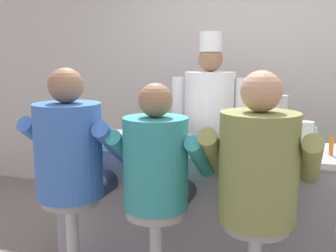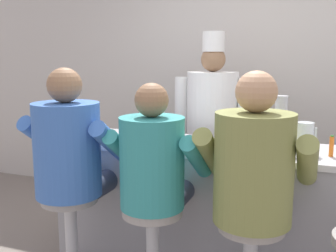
{
  "view_description": "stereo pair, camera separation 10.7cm",
  "coord_description": "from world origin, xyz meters",
  "px_view_note": "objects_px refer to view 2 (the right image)",
  "views": [
    {
      "loc": [
        0.52,
        -2.43,
        1.59
      ],
      "look_at": [
        -0.41,
        0.28,
        1.09
      ],
      "focal_mm": 42.0,
      "sensor_mm": 36.0,
      "label": 1
    },
    {
      "loc": [
        0.62,
        -2.39,
        1.59
      ],
      "look_at": [
        -0.41,
        0.28,
        1.09
      ],
      "focal_mm": 42.0,
      "sensor_mm": 36.0,
      "label": 2
    }
  ],
  "objects_px": {
    "hot_sauce_bottle_orange": "(331,146)",
    "water_pitcher_clear": "(305,138)",
    "diner_seated_teal": "(154,171)",
    "diner_seated_olive": "(254,175)",
    "ketchup_bottle_red": "(230,135)",
    "cereal_bowl": "(197,142)",
    "coffee_mug_white": "(138,138)",
    "cup_stack_steel": "(280,123)",
    "diner_seated_blue": "(71,156)",
    "mustard_bottle_yellow": "(282,139)",
    "breakfast_plate": "(105,137)",
    "cook_in_whites_near": "(212,124)"
  },
  "relations": [
    {
      "from": "breakfast_plate",
      "to": "diner_seated_blue",
      "type": "height_order",
      "value": "diner_seated_blue"
    },
    {
      "from": "water_pitcher_clear",
      "to": "diner_seated_teal",
      "type": "xyz_separation_m",
      "value": [
        -0.84,
        -0.54,
        -0.16
      ]
    },
    {
      "from": "cook_in_whites_near",
      "to": "diner_seated_blue",
      "type": "bearing_deg",
      "value": -116.16
    },
    {
      "from": "ketchup_bottle_red",
      "to": "hot_sauce_bottle_orange",
      "type": "bearing_deg",
      "value": 10.76
    },
    {
      "from": "mustard_bottle_yellow",
      "to": "cup_stack_steel",
      "type": "bearing_deg",
      "value": 101.93
    },
    {
      "from": "hot_sauce_bottle_orange",
      "to": "diner_seated_olive",
      "type": "xyz_separation_m",
      "value": [
        -0.4,
        -0.51,
        -0.09
      ]
    },
    {
      "from": "water_pitcher_clear",
      "to": "ketchup_bottle_red",
      "type": "bearing_deg",
      "value": -163.46
    },
    {
      "from": "cereal_bowl",
      "to": "coffee_mug_white",
      "type": "relative_size",
      "value": 1.09
    },
    {
      "from": "hot_sauce_bottle_orange",
      "to": "cup_stack_steel",
      "type": "relative_size",
      "value": 0.37
    },
    {
      "from": "ketchup_bottle_red",
      "to": "diner_seated_olive",
      "type": "bearing_deg",
      "value": -60.19
    },
    {
      "from": "mustard_bottle_yellow",
      "to": "diner_seated_teal",
      "type": "xyz_separation_m",
      "value": [
        -0.7,
        -0.48,
        -0.16
      ]
    },
    {
      "from": "breakfast_plate",
      "to": "diner_seated_blue",
      "type": "xyz_separation_m",
      "value": [
        0.02,
        -0.49,
        -0.03
      ]
    },
    {
      "from": "hot_sauce_bottle_orange",
      "to": "diner_seated_blue",
      "type": "bearing_deg",
      "value": -162.18
    },
    {
      "from": "mustard_bottle_yellow",
      "to": "diner_seated_olive",
      "type": "distance_m",
      "value": 0.5
    },
    {
      "from": "coffee_mug_white",
      "to": "cereal_bowl",
      "type": "bearing_deg",
      "value": 7.76
    },
    {
      "from": "cook_in_whites_near",
      "to": "breakfast_plate",
      "type": "bearing_deg",
      "value": -129.38
    },
    {
      "from": "hot_sauce_bottle_orange",
      "to": "coffee_mug_white",
      "type": "xyz_separation_m",
      "value": [
        -1.31,
        -0.08,
        -0.03
      ]
    },
    {
      "from": "coffee_mug_white",
      "to": "cup_stack_steel",
      "type": "bearing_deg",
      "value": 9.19
    },
    {
      "from": "ketchup_bottle_red",
      "to": "breakfast_plate",
      "type": "relative_size",
      "value": 0.95
    },
    {
      "from": "diner_seated_teal",
      "to": "diner_seated_olive",
      "type": "bearing_deg",
      "value": 0.41
    },
    {
      "from": "hot_sauce_bottle_orange",
      "to": "coffee_mug_white",
      "type": "bearing_deg",
      "value": -176.5
    },
    {
      "from": "water_pitcher_clear",
      "to": "cereal_bowl",
      "type": "height_order",
      "value": "water_pitcher_clear"
    },
    {
      "from": "ketchup_bottle_red",
      "to": "hot_sauce_bottle_orange",
      "type": "height_order",
      "value": "ketchup_bottle_red"
    },
    {
      "from": "ketchup_bottle_red",
      "to": "hot_sauce_bottle_orange",
      "type": "xyz_separation_m",
      "value": [
        0.63,
        0.12,
        -0.05
      ]
    },
    {
      "from": "water_pitcher_clear",
      "to": "cereal_bowl",
      "type": "xyz_separation_m",
      "value": [
        -0.72,
        -0.04,
        -0.08
      ]
    },
    {
      "from": "cook_in_whites_near",
      "to": "coffee_mug_white",
      "type": "bearing_deg",
      "value": -111.97
    },
    {
      "from": "hot_sauce_bottle_orange",
      "to": "breakfast_plate",
      "type": "relative_size",
      "value": 0.52
    },
    {
      "from": "hot_sauce_bottle_orange",
      "to": "cup_stack_steel",
      "type": "xyz_separation_m",
      "value": [
        -0.33,
        0.08,
        0.12
      ]
    },
    {
      "from": "diner_seated_blue",
      "to": "breakfast_plate",
      "type": "bearing_deg",
      "value": 92.35
    },
    {
      "from": "coffee_mug_white",
      "to": "diner_seated_blue",
      "type": "bearing_deg",
      "value": -123.43
    },
    {
      "from": "cereal_bowl",
      "to": "cup_stack_steel",
      "type": "height_order",
      "value": "cup_stack_steel"
    },
    {
      "from": "hot_sauce_bottle_orange",
      "to": "cup_stack_steel",
      "type": "bearing_deg",
      "value": 166.28
    },
    {
      "from": "diner_seated_blue",
      "to": "diner_seated_olive",
      "type": "relative_size",
      "value": 1.0
    },
    {
      "from": "cup_stack_steel",
      "to": "ketchup_bottle_red",
      "type": "bearing_deg",
      "value": -146.67
    },
    {
      "from": "breakfast_plate",
      "to": "water_pitcher_clear",
      "type": "bearing_deg",
      "value": 1.86
    },
    {
      "from": "water_pitcher_clear",
      "to": "diner_seated_teal",
      "type": "relative_size",
      "value": 0.14
    },
    {
      "from": "coffee_mug_white",
      "to": "diner_seated_blue",
      "type": "relative_size",
      "value": 0.09
    },
    {
      "from": "hot_sauce_bottle_orange",
      "to": "cook_in_whites_near",
      "type": "relative_size",
      "value": 0.08
    },
    {
      "from": "mustard_bottle_yellow",
      "to": "hot_sauce_bottle_orange",
      "type": "relative_size",
      "value": 1.57
    },
    {
      "from": "ketchup_bottle_red",
      "to": "water_pitcher_clear",
      "type": "xyz_separation_m",
      "value": [
        0.46,
        0.14,
        -0.01
      ]
    },
    {
      "from": "diner_seated_blue",
      "to": "cup_stack_steel",
      "type": "bearing_deg",
      "value": 24.99
    },
    {
      "from": "mustard_bottle_yellow",
      "to": "coffee_mug_white",
      "type": "relative_size",
      "value": 1.54
    },
    {
      "from": "breakfast_plate",
      "to": "diner_seated_blue",
      "type": "distance_m",
      "value": 0.49
    },
    {
      "from": "cook_in_whites_near",
      "to": "hot_sauce_bottle_orange",
      "type": "bearing_deg",
      "value": -37.73
    },
    {
      "from": "mustard_bottle_yellow",
      "to": "diner_seated_teal",
      "type": "relative_size",
      "value": 0.15
    },
    {
      "from": "hot_sauce_bottle_orange",
      "to": "diner_seated_teal",
      "type": "relative_size",
      "value": 0.09
    },
    {
      "from": "hot_sauce_bottle_orange",
      "to": "water_pitcher_clear",
      "type": "relative_size",
      "value": 0.66
    },
    {
      "from": "cup_stack_steel",
      "to": "cook_in_whites_near",
      "type": "xyz_separation_m",
      "value": [
        -0.65,
        0.68,
        -0.16
      ]
    },
    {
      "from": "water_pitcher_clear",
      "to": "diner_seated_blue",
      "type": "relative_size",
      "value": 0.14
    },
    {
      "from": "hot_sauce_bottle_orange",
      "to": "water_pitcher_clear",
      "type": "height_order",
      "value": "water_pitcher_clear"
    }
  ]
}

